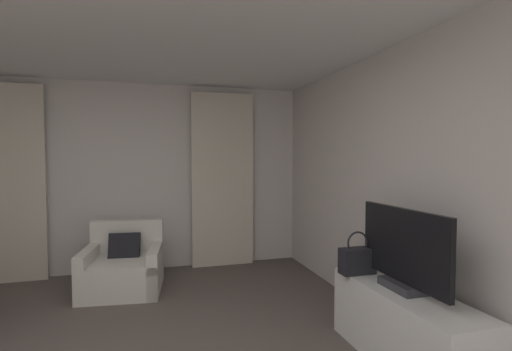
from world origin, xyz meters
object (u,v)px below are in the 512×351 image
Objects in this scene: tv_console at (405,328)px; tv_flatscreen at (403,252)px; handbag_primary at (357,260)px; armchair at (123,268)px.

tv_console is 0.58m from tv_flatscreen.
handbag_primary reaches higher than tv_console.
tv_flatscreen reaches higher than handbag_primary.
tv_flatscreen is 0.49m from handbag_primary.
armchair reaches higher than tv_console.
armchair is at bearing 137.69° from handbag_primary.
armchair is 3.18m from tv_flatscreen.
armchair is 0.99× the size of tv_flatscreen.
armchair is 3.15m from tv_console.
armchair is 2.62× the size of handbag_primary.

